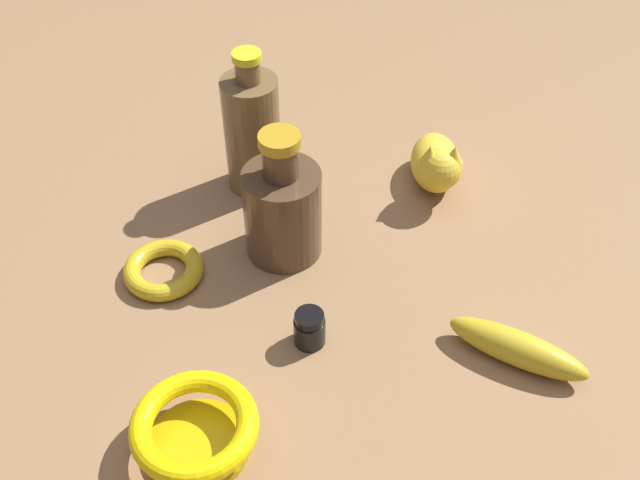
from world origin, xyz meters
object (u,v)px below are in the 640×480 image
bottle_short (283,208)px  cat_figurine (437,163)px  bottle_tall (252,132)px  bangle (163,270)px  banana (518,348)px  bowl (195,431)px  nail_polish_jar (309,328)px

bottle_short → cat_figurine: 0.24m
cat_figurine → bottle_short: bearing=-68.5°
bottle_tall → bottle_short: bearing=9.3°
bangle → banana: banana is taller
bottle_tall → cat_figurine: size_ratio=1.38×
cat_figurine → bottle_tall: bearing=-100.9°
bottle_tall → bowl: bearing=-14.1°
bottle_tall → nail_polish_jar: (0.28, 0.03, -0.06)m
bottle_short → nail_polish_jar: (0.15, 0.01, -0.05)m
bowl → cat_figurine: 0.49m
cat_figurine → bowl: bearing=-44.0°
bangle → nail_polish_jar: (0.13, 0.16, 0.01)m
bangle → bowl: bearing=6.7°
bangle → bottle_short: bearing=99.0°
cat_figurine → bangle: bearing=-73.4°
bowl → banana: size_ratio=0.81×
banana → bangle: bearing=11.5°
bangle → cat_figurine: size_ratio=0.66×
nail_polish_jar → cat_figurine: cat_figurine is taller
bangle → cat_figurine: cat_figurine is taller
bottle_short → bottle_tall: bearing=-170.7°
bottle_tall → nail_polish_jar: bottle_tall is taller
bowl → bangle: bearing=-173.3°
bangle → nail_polish_jar: 0.20m
bangle → bottle_tall: bearing=140.5°
banana → cat_figurine: cat_figurine is taller
bangle → banana: (0.19, 0.38, 0.01)m
bangle → nail_polish_jar: bearing=51.2°
nail_polish_jar → banana: 0.23m
bowl → bottle_tall: (-0.40, 0.10, 0.05)m
bangle → bottle_short: 0.16m
bangle → nail_polish_jar: nail_polish_jar is taller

